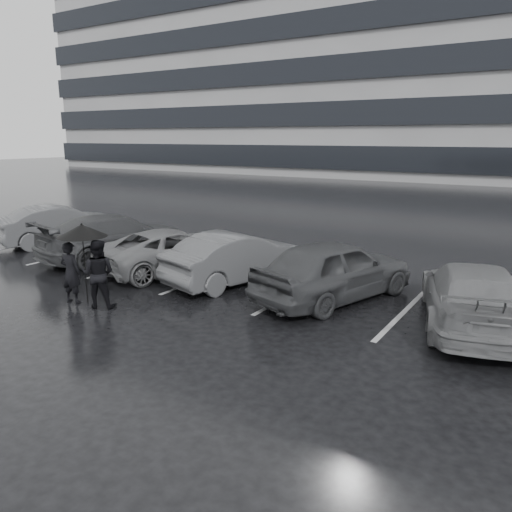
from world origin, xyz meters
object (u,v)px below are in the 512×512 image
at_px(car_west_a, 236,257).
at_px(pedestrian_left, 71,272).
at_px(car_west_b, 174,250).
at_px(car_west_d, 62,225).
at_px(pedestrian_right, 98,274).
at_px(car_west_c, 116,237).
at_px(car_east, 473,295).
at_px(car_main, 334,269).

bearing_deg(car_west_a, pedestrian_left, 71.35).
height_order(car_west_b, car_west_d, car_west_d).
xyz_separation_m(car_west_d, pedestrian_right, (6.82, -4.11, 0.08)).
height_order(car_west_b, pedestrian_right, pedestrian_right).
relative_size(car_west_a, car_west_b, 0.93).
height_order(pedestrian_left, pedestrian_right, pedestrian_right).
bearing_deg(car_west_c, car_west_a, -168.91).
bearing_deg(car_east, car_west_d, -18.80).
bearing_deg(car_west_b, pedestrian_right, 118.74).
distance_m(car_west_a, pedestrian_left, 4.27).
height_order(car_west_a, car_west_d, car_west_d).
height_order(car_main, car_west_d, car_main).
xyz_separation_m(car_main, car_west_a, (-2.87, -0.02, -0.07)).
bearing_deg(car_west_a, car_east, -166.07).
distance_m(car_main, car_west_a, 2.87).
bearing_deg(car_west_b, car_main, -162.83).
xyz_separation_m(car_west_b, pedestrian_right, (0.72, -3.43, 0.18)).
bearing_deg(car_main, car_west_a, 18.19).
xyz_separation_m(car_west_a, pedestrian_right, (-1.53, -3.43, 0.12)).
bearing_deg(car_east, pedestrian_right, 8.11).
relative_size(car_west_a, pedestrian_left, 2.81).
xyz_separation_m(car_west_a, pedestrian_left, (-2.34, -3.57, 0.06)).
height_order(car_main, car_west_b, car_main).
bearing_deg(car_east, car_west_a, -16.48).
height_order(car_main, pedestrian_right, pedestrian_right).
distance_m(car_main, car_east, 3.18).
height_order(car_west_c, pedestrian_right, pedestrian_right).
bearing_deg(pedestrian_left, car_west_a, -134.04).
bearing_deg(car_west_d, car_west_a, -164.87).
xyz_separation_m(car_west_b, car_west_c, (-2.65, 0.16, 0.10)).
height_order(car_main, car_west_a, car_main).
bearing_deg(car_west_c, car_west_b, -170.51).
relative_size(car_west_a, car_west_c, 0.84).
height_order(car_west_d, pedestrian_right, pedestrian_right).
distance_m(car_east, pedestrian_left, 9.08).
xyz_separation_m(car_west_b, car_west_d, (-6.11, 0.68, 0.10)).
bearing_deg(pedestrian_left, car_west_c, -66.23).
xyz_separation_m(car_west_c, pedestrian_right, (3.37, -3.58, 0.08)).
distance_m(car_main, pedestrian_left, 6.33).
distance_m(car_west_a, car_west_d, 8.39).
bearing_deg(pedestrian_left, car_west_b, -102.20).
bearing_deg(car_west_c, car_main, -168.13).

